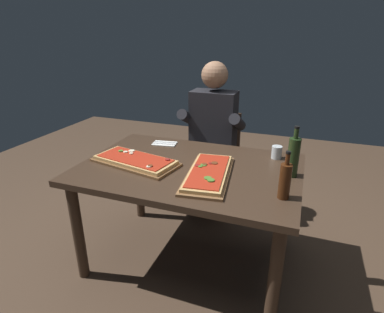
# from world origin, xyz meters

# --- Properties ---
(ground_plane) EXTENTS (6.40, 6.40, 0.00)m
(ground_plane) POSITION_xyz_m (0.00, 0.00, 0.00)
(ground_plane) COLOR #4C3828
(dining_table) EXTENTS (1.40, 0.96, 0.74)m
(dining_table) POSITION_xyz_m (0.00, 0.00, 0.64)
(dining_table) COLOR #3D2B1E
(dining_table) RESTS_ON ground_plane
(pizza_rectangular_front) EXTENTS (0.62, 0.37, 0.05)m
(pizza_rectangular_front) POSITION_xyz_m (-0.35, -0.08, 0.76)
(pizza_rectangular_front) COLOR brown
(pizza_rectangular_front) RESTS_ON dining_table
(pizza_rectangular_left) EXTENTS (0.32, 0.61, 0.05)m
(pizza_rectangular_left) POSITION_xyz_m (0.16, -0.10, 0.76)
(pizza_rectangular_left) COLOR brown
(pizza_rectangular_left) RESTS_ON dining_table
(wine_bottle_dark) EXTENTS (0.07, 0.07, 0.31)m
(wine_bottle_dark) POSITION_xyz_m (0.63, 0.08, 0.87)
(wine_bottle_dark) COLOR #233819
(wine_bottle_dark) RESTS_ON dining_table
(oil_bottle_amber) EXTENTS (0.06, 0.06, 0.26)m
(oil_bottle_amber) POSITION_xyz_m (0.60, -0.21, 0.84)
(oil_bottle_amber) COLOR #47230F
(oil_bottle_amber) RESTS_ON dining_table
(tumbler_near_camera) EXTENTS (0.07, 0.07, 0.09)m
(tumbler_near_camera) POSITION_xyz_m (0.51, 0.34, 0.78)
(tumbler_near_camera) COLOR silver
(tumbler_near_camera) RESTS_ON dining_table
(napkin_cutlery_set) EXTENTS (0.19, 0.13, 0.01)m
(napkin_cutlery_set) POSITION_xyz_m (-0.33, 0.33, 0.74)
(napkin_cutlery_set) COLOR white
(napkin_cutlery_set) RESTS_ON dining_table
(diner_chair) EXTENTS (0.44, 0.44, 0.87)m
(diner_chair) POSITION_xyz_m (-0.07, 0.86, 0.49)
(diner_chair) COLOR black
(diner_chair) RESTS_ON ground_plane
(seated_diner) EXTENTS (0.53, 0.41, 1.33)m
(seated_diner) POSITION_xyz_m (-0.07, 0.74, 0.74)
(seated_diner) COLOR #23232D
(seated_diner) RESTS_ON ground_plane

